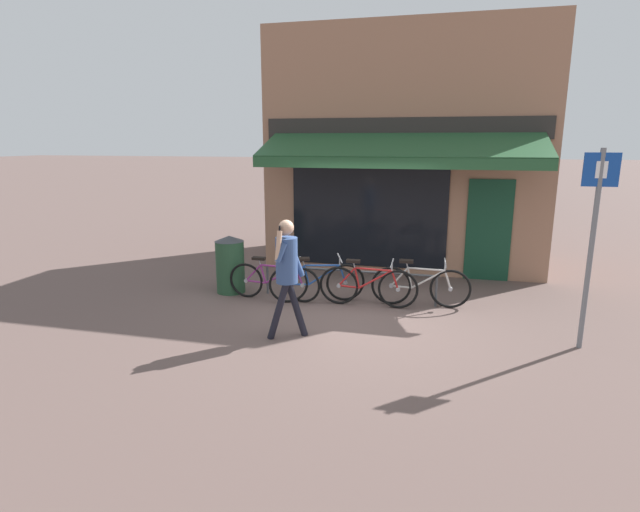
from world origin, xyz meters
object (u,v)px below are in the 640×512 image
(bicycle_red, at_px, (368,286))
(bicycle_silver, at_px, (420,286))
(bicycle_purple, at_px, (274,281))
(parking_sign, at_px, (593,231))
(bicycle_blue, at_px, (317,282))
(pedestrian_adult, at_px, (287,265))
(litter_bin, at_px, (230,264))

(bicycle_red, relative_size, bicycle_silver, 1.01)
(bicycle_purple, distance_m, bicycle_silver, 2.63)
(bicycle_silver, distance_m, parking_sign, 2.92)
(bicycle_blue, relative_size, pedestrian_adult, 0.94)
(bicycle_silver, xyz_separation_m, pedestrian_adult, (-1.83, -1.89, 0.72))
(bicycle_red, bearing_deg, parking_sign, -19.25)
(bicycle_purple, height_order, bicycle_blue, bicycle_blue)
(bicycle_blue, distance_m, bicycle_silver, 1.83)
(bicycle_blue, bearing_deg, pedestrian_adult, -111.01)
(pedestrian_adult, distance_m, litter_bin, 2.65)
(bicycle_blue, height_order, bicycle_silver, bicycle_silver)
(bicycle_purple, distance_m, litter_bin, 1.03)
(bicycle_blue, bearing_deg, litter_bin, 152.84)
(pedestrian_adult, height_order, litter_bin, pedestrian_adult)
(bicycle_red, bearing_deg, bicycle_silver, 12.56)
(bicycle_purple, xyz_separation_m, bicycle_silver, (2.61, 0.26, 0.02))
(bicycle_blue, xyz_separation_m, parking_sign, (4.11, -1.08, 1.30))
(bicycle_purple, bearing_deg, litter_bin, 166.00)
(litter_bin, relative_size, parking_sign, 0.40)
(bicycle_blue, distance_m, parking_sign, 4.44)
(bicycle_blue, distance_m, bicycle_red, 0.93)
(pedestrian_adult, bearing_deg, parking_sign, -179.81)
(bicycle_blue, relative_size, parking_sign, 0.60)
(bicycle_purple, distance_m, pedestrian_adult, 1.95)
(bicycle_purple, height_order, bicycle_silver, bicycle_silver)
(bicycle_blue, height_order, bicycle_red, bicycle_blue)
(pedestrian_adult, bearing_deg, bicycle_silver, -142.44)
(bicycle_purple, height_order, litter_bin, litter_bin)
(bicycle_silver, height_order, litter_bin, litter_bin)
(bicycle_silver, bearing_deg, bicycle_blue, -176.53)
(bicycle_blue, relative_size, litter_bin, 1.50)
(bicycle_silver, xyz_separation_m, parking_sign, (2.29, -1.27, 1.29))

